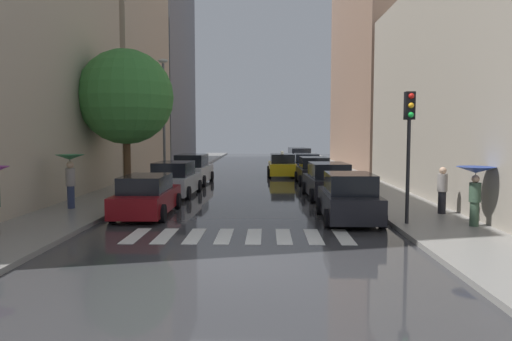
% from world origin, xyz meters
% --- Properties ---
extents(ground_plane, '(28.00, 72.00, 0.04)m').
position_xyz_m(ground_plane, '(0.00, 24.00, -0.02)').
color(ground_plane, '#333335').
extents(sidewalk_left, '(3.00, 72.00, 0.15)m').
position_xyz_m(sidewalk_left, '(-6.50, 24.00, 0.07)').
color(sidewalk_left, gray).
rests_on(sidewalk_left, ground).
extents(sidewalk_right, '(3.00, 72.00, 0.15)m').
position_xyz_m(sidewalk_right, '(6.50, 24.00, 0.07)').
color(sidewalk_right, gray).
rests_on(sidewalk_right, ground).
extents(crosswalk_stripes, '(6.75, 2.20, 0.01)m').
position_xyz_m(crosswalk_stripes, '(0.00, 3.00, 0.01)').
color(crosswalk_stripes, silver).
rests_on(crosswalk_stripes, ground).
extents(building_left_mid, '(6.00, 13.50, 16.39)m').
position_xyz_m(building_left_mid, '(-11.00, 25.72, 8.20)').
color(building_left_mid, '#B2A38C').
rests_on(building_left_mid, ground).
extents(building_left_far, '(6.00, 15.46, 20.74)m').
position_xyz_m(building_left_far, '(-11.00, 40.69, 10.37)').
color(building_left_far, slate).
rests_on(building_left_far, ground).
extents(building_right_near, '(6.00, 20.80, 10.39)m').
position_xyz_m(building_right_near, '(11.00, 10.99, 5.19)').
color(building_right_near, '#9E9384').
rests_on(building_right_near, ground).
extents(building_right_mid, '(6.00, 20.97, 25.13)m').
position_xyz_m(building_right_mid, '(11.00, 32.70, 12.56)').
color(building_right_mid, '#8C6B56').
rests_on(building_right_mid, ground).
extents(parked_car_left_nearest, '(2.02, 4.64, 1.54)m').
position_xyz_m(parked_car_left_nearest, '(-3.71, 6.67, 0.73)').
color(parked_car_left_nearest, maroon).
rests_on(parked_car_left_nearest, ground).
extents(parked_car_left_second, '(2.22, 4.64, 1.70)m').
position_xyz_m(parked_car_left_second, '(-3.74, 12.34, 0.79)').
color(parked_car_left_second, '#B2B7BF').
rests_on(parked_car_left_second, ground).
extents(parked_car_left_third, '(2.26, 4.53, 1.81)m').
position_xyz_m(parked_car_left_third, '(-3.74, 18.06, 0.84)').
color(parked_car_left_third, silver).
rests_on(parked_car_left_third, ground).
extents(parked_car_right_nearest, '(2.05, 4.19, 1.71)m').
position_xyz_m(parked_car_right_nearest, '(3.75, 5.66, 0.79)').
color(parked_car_right_nearest, black).
rests_on(parked_car_right_nearest, ground).
extents(parked_car_right_second, '(2.26, 4.58, 1.70)m').
position_xyz_m(parked_car_right_second, '(3.76, 11.58, 0.80)').
color(parked_car_right_second, black).
rests_on(parked_car_right_second, ground).
extents(parked_car_right_third, '(2.13, 4.29, 1.65)m').
position_xyz_m(parked_car_right_third, '(3.71, 18.13, 0.77)').
color(parked_car_right_third, black).
rests_on(parked_car_right_third, ground).
extents(parked_car_right_fourth, '(2.14, 4.33, 1.58)m').
position_xyz_m(parked_car_right_fourth, '(3.77, 24.43, 0.74)').
color(parked_car_right_fourth, navy).
rests_on(parked_car_right_fourth, ground).
extents(parked_car_right_fifth, '(2.23, 4.64, 1.81)m').
position_xyz_m(parked_car_right_fifth, '(3.71, 30.65, 0.84)').
color(parked_car_right_fifth, '#B2B7BF').
rests_on(parked_car_right_fifth, ground).
extents(parked_car_right_sixth, '(2.20, 4.75, 1.65)m').
position_xyz_m(parked_car_right_sixth, '(3.86, 36.92, 0.78)').
color(parked_car_right_sixth, '#0C4C2D').
rests_on(parked_car_right_sixth, ground).
extents(taxi_midroad, '(2.14, 4.49, 1.81)m').
position_xyz_m(taxi_midroad, '(1.94, 23.15, 0.76)').
color(taxi_midroad, yellow).
rests_on(taxi_midroad, ground).
extents(pedestrian_foreground, '(1.10, 1.10, 2.12)m').
position_xyz_m(pedestrian_foreground, '(-6.90, 7.34, 1.73)').
color(pedestrian_foreground, navy).
rests_on(pedestrian_foreground, sidewalk_left).
extents(pedestrian_by_kerb, '(1.20, 1.20, 1.90)m').
position_xyz_m(pedestrian_by_kerb, '(7.47, 4.01, 1.62)').
color(pedestrian_by_kerb, '#38513D').
rests_on(pedestrian_by_kerb, sidewalk_right).
extents(pedestrian_far_side, '(0.36, 0.36, 1.73)m').
position_xyz_m(pedestrian_far_side, '(7.30, 6.40, 1.06)').
color(pedestrian_far_side, black).
rests_on(pedestrian_far_side, sidewalk_right).
extents(street_tree_left, '(4.73, 4.73, 7.13)m').
position_xyz_m(street_tree_left, '(-6.20, 12.71, 4.91)').
color(street_tree_left, '#513823').
rests_on(street_tree_left, sidewalk_left).
extents(traffic_light_right_corner, '(0.30, 0.42, 4.30)m').
position_xyz_m(traffic_light_right_corner, '(5.45, 4.40, 3.29)').
color(traffic_light_right_corner, black).
rests_on(traffic_light_right_corner, sidewalk_right).
extents(lamp_post_left, '(0.60, 0.28, 7.51)m').
position_xyz_m(lamp_post_left, '(-5.55, 18.50, 4.44)').
color(lamp_post_left, '#595B60').
rests_on(lamp_post_left, sidewalk_left).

